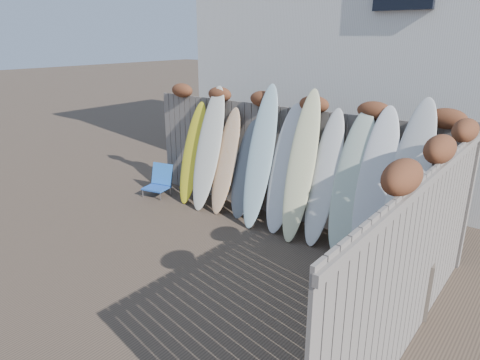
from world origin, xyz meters
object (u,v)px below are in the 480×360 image
Objects in this scene: beach_chair at (159,181)px; surfboard_0 at (193,153)px; wooden_crate at (404,279)px; lattice_panel at (423,245)px.

beach_chair is 1.06m from surfboard_0.
wooden_crate is at bearing -13.07° from surfboard_0.
lattice_panel reaches higher than beach_chair.
lattice_panel is (5.39, -0.64, 0.51)m from beach_chair.
surfboard_0 is (0.78, 0.22, 0.68)m from beach_chair.
surfboard_0 reaches higher than beach_chair.
surfboard_0 is at bearing 15.43° from beach_chair.
lattice_panel is (0.13, 0.13, 0.44)m from wooden_crate.
surfboard_0 is at bearing 167.49° from wooden_crate.
lattice_panel is at bearing 46.58° from wooden_crate.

